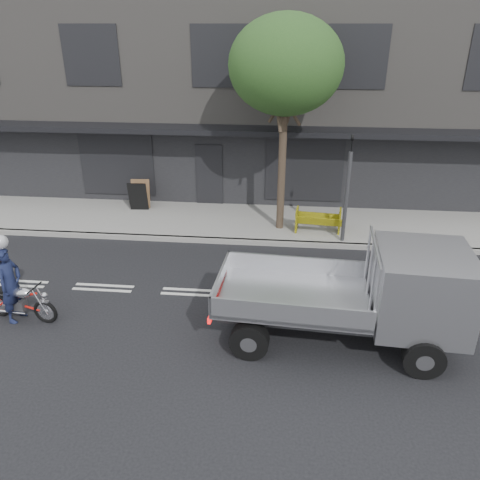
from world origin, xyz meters
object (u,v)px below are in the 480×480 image
at_px(rider, 10,284).
at_px(sandwich_board, 138,197).
at_px(street_tree, 286,66).
at_px(construction_barrier, 319,222).
at_px(traffic_light_pole, 347,196).
at_px(flatbed_ute, 396,291).
at_px(motorcycle, 20,301).

bearing_deg(rider, sandwich_board, -0.79).
bearing_deg(street_tree, construction_barrier, -19.30).
distance_m(street_tree, traffic_light_pole, 4.23).
xyz_separation_m(traffic_light_pole, rider, (-8.11, -4.92, -0.72)).
xyz_separation_m(traffic_light_pole, sandwich_board, (-7.18, 1.91, -0.97)).
bearing_deg(rider, construction_barrier, -47.09).
bearing_deg(traffic_light_pole, flatbed_ute, -84.34).
relative_size(construction_barrier, sandwich_board, 1.39).
bearing_deg(street_tree, motorcycle, -135.92).
relative_size(street_tree, flatbed_ute, 1.28).
relative_size(rider, flatbed_ute, 0.35).
distance_m(flatbed_ute, sandwich_board, 10.39).
relative_size(motorcycle, flatbed_ute, 0.35).
xyz_separation_m(motorcycle, construction_barrier, (7.21, 5.33, 0.08)).
height_order(flatbed_ute, construction_barrier, flatbed_ute).
height_order(rider, sandwich_board, rider).
distance_m(street_tree, flatbed_ute, 7.52).
bearing_deg(rider, motorcycle, -83.03).
height_order(construction_barrier, sandwich_board, sandwich_board).
bearing_deg(rider, traffic_light_pole, -51.75).
relative_size(street_tree, traffic_light_pole, 1.93).
distance_m(street_tree, motorcycle, 9.58).
distance_m(traffic_light_pole, motorcycle, 9.43).
distance_m(street_tree, rider, 9.46).
bearing_deg(street_tree, rider, -136.63).
distance_m(traffic_light_pole, flatbed_ute, 5.09).
distance_m(traffic_light_pole, sandwich_board, 7.49).
height_order(motorcycle, rider, rider).
xyz_separation_m(street_tree, rider, (-6.11, -5.77, -4.34)).
bearing_deg(sandwich_board, flatbed_ute, -46.51).
relative_size(street_tree, construction_barrier, 4.53).
height_order(motorcycle, sandwich_board, sandwich_board).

